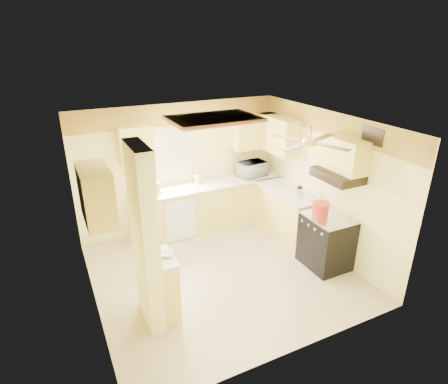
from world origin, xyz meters
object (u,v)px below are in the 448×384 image
microwave (252,169)px  dutch_oven (321,208)px  bowl (166,254)px  stove (326,241)px  kettle (299,192)px

microwave → dutch_oven: (0.16, -1.98, -0.08)m
dutch_oven → microwave: bearing=94.5°
bowl → dutch_oven: dutch_oven is taller
stove → kettle: kettle is taller
microwave → bowl: microwave is taller
bowl → kettle: bearing=16.5°
stove → kettle: (0.01, 0.83, 0.57)m
microwave → kettle: (0.22, -1.31, -0.06)m
bowl → kettle: (2.77, 0.82, 0.07)m
stove → dutch_oven: bearing=107.1°
microwave → dutch_oven: bearing=88.4°
dutch_oven → kettle: 0.67m
stove → dutch_oven: dutch_oven is taller
stove → kettle: bearing=89.0°
bowl → microwave: bearing=40.0°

